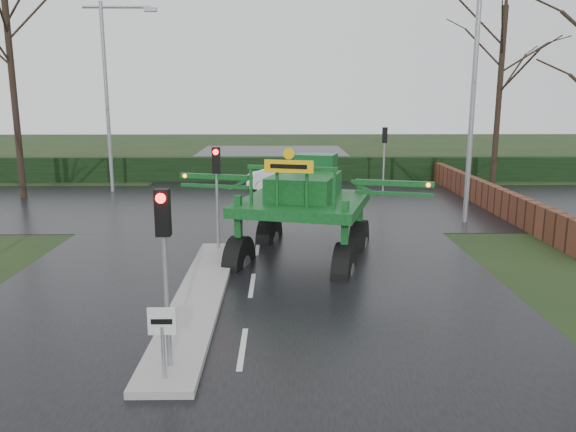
{
  "coord_description": "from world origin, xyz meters",
  "views": [
    {
      "loc": [
        0.79,
        -10.79,
        5.1
      ],
      "look_at": [
        0.99,
        3.88,
        2.0
      ],
      "focal_mm": 35.0,
      "sensor_mm": 36.0,
      "label": 1
    }
  ],
  "objects_px": {
    "traffic_signal_mid": "(217,176)",
    "traffic_signal_near": "(164,240)",
    "traffic_signal_far": "(384,144)",
    "keep_left_sign": "(162,332)",
    "street_light_right": "(467,75)",
    "street_light_left_far": "(111,81)",
    "crop_sprayer": "(240,195)",
    "white_sedan": "(287,192)"
  },
  "relations": [
    {
      "from": "crop_sprayer",
      "to": "white_sedan",
      "type": "height_order",
      "value": "crop_sprayer"
    },
    {
      "from": "keep_left_sign",
      "to": "white_sedan",
      "type": "bearing_deg",
      "value": 83.36
    },
    {
      "from": "keep_left_sign",
      "to": "traffic_signal_near",
      "type": "relative_size",
      "value": 0.38
    },
    {
      "from": "traffic_signal_far",
      "to": "street_light_left_far",
      "type": "xyz_separation_m",
      "value": [
        -14.69,
        -0.01,
        3.4
      ]
    },
    {
      "from": "traffic_signal_far",
      "to": "street_light_right",
      "type": "relative_size",
      "value": 0.35
    },
    {
      "from": "traffic_signal_mid",
      "to": "traffic_signal_near",
      "type": "bearing_deg",
      "value": -90.0
    },
    {
      "from": "street_light_left_far",
      "to": "crop_sprayer",
      "type": "relative_size",
      "value": 1.25
    },
    {
      "from": "traffic_signal_far",
      "to": "white_sedan",
      "type": "height_order",
      "value": "traffic_signal_far"
    },
    {
      "from": "keep_left_sign",
      "to": "street_light_left_far",
      "type": "xyz_separation_m",
      "value": [
        -6.89,
        21.5,
        4.93
      ]
    },
    {
      "from": "keep_left_sign",
      "to": "traffic_signal_near",
      "type": "distance_m",
      "value": 1.61
    },
    {
      "from": "street_light_right",
      "to": "keep_left_sign",
      "type": "bearing_deg",
      "value": -125.12
    },
    {
      "from": "traffic_signal_far",
      "to": "street_light_right",
      "type": "height_order",
      "value": "street_light_right"
    },
    {
      "from": "traffic_signal_mid",
      "to": "white_sedan",
      "type": "distance_m",
      "value": 12.78
    },
    {
      "from": "street_light_right",
      "to": "street_light_left_far",
      "type": "distance_m",
      "value": 18.24
    },
    {
      "from": "traffic_signal_mid",
      "to": "street_light_right",
      "type": "height_order",
      "value": "street_light_right"
    },
    {
      "from": "keep_left_sign",
      "to": "crop_sprayer",
      "type": "bearing_deg",
      "value": 83.64
    },
    {
      "from": "crop_sprayer",
      "to": "traffic_signal_far",
      "type": "bearing_deg",
      "value": 78.83
    },
    {
      "from": "street_light_left_far",
      "to": "keep_left_sign",
      "type": "bearing_deg",
      "value": -72.22
    },
    {
      "from": "keep_left_sign",
      "to": "street_light_right",
      "type": "xyz_separation_m",
      "value": [
        9.49,
        13.5,
        4.93
      ]
    },
    {
      "from": "street_light_right",
      "to": "white_sedan",
      "type": "xyz_separation_m",
      "value": [
        -7.02,
        7.76,
        -5.99
      ]
    },
    {
      "from": "street_light_right",
      "to": "traffic_signal_near",
      "type": "bearing_deg",
      "value": -126.13
    },
    {
      "from": "traffic_signal_far",
      "to": "street_light_left_far",
      "type": "distance_m",
      "value": 15.08
    },
    {
      "from": "street_light_right",
      "to": "traffic_signal_far",
      "type": "bearing_deg",
      "value": 101.95
    },
    {
      "from": "keep_left_sign",
      "to": "street_light_left_far",
      "type": "bearing_deg",
      "value": 107.78
    },
    {
      "from": "keep_left_sign",
      "to": "traffic_signal_far",
      "type": "bearing_deg",
      "value": 70.07
    },
    {
      "from": "traffic_signal_near",
      "to": "traffic_signal_far",
      "type": "distance_m",
      "value": 22.42
    },
    {
      "from": "keep_left_sign",
      "to": "street_light_right",
      "type": "relative_size",
      "value": 0.14
    },
    {
      "from": "keep_left_sign",
      "to": "traffic_signal_mid",
      "type": "height_order",
      "value": "traffic_signal_mid"
    },
    {
      "from": "crop_sprayer",
      "to": "white_sedan",
      "type": "distance_m",
      "value": 13.84
    },
    {
      "from": "traffic_signal_mid",
      "to": "street_light_left_far",
      "type": "bearing_deg",
      "value": 118.86
    },
    {
      "from": "street_light_right",
      "to": "crop_sprayer",
      "type": "height_order",
      "value": "street_light_right"
    },
    {
      "from": "traffic_signal_near",
      "to": "street_light_right",
      "type": "xyz_separation_m",
      "value": [
        9.49,
        13.01,
        3.4
      ]
    },
    {
      "from": "white_sedan",
      "to": "crop_sprayer",
      "type": "bearing_deg",
      "value": -178.17
    },
    {
      "from": "traffic_signal_mid",
      "to": "traffic_signal_far",
      "type": "xyz_separation_m",
      "value": [
        7.8,
        12.52,
        0.0
      ]
    },
    {
      "from": "keep_left_sign",
      "to": "traffic_signal_far",
      "type": "height_order",
      "value": "traffic_signal_far"
    },
    {
      "from": "traffic_signal_near",
      "to": "crop_sprayer",
      "type": "distance_m",
      "value": 7.27
    },
    {
      "from": "street_light_right",
      "to": "white_sedan",
      "type": "bearing_deg",
      "value": 132.12
    },
    {
      "from": "traffic_signal_far",
      "to": "traffic_signal_mid",
      "type": "bearing_deg",
      "value": 58.07
    },
    {
      "from": "traffic_signal_far",
      "to": "white_sedan",
      "type": "distance_m",
      "value": 5.93
    },
    {
      "from": "white_sedan",
      "to": "traffic_signal_mid",
      "type": "bearing_deg",
      "value": 177.23
    },
    {
      "from": "traffic_signal_near",
      "to": "traffic_signal_mid",
      "type": "xyz_separation_m",
      "value": [
        0.0,
        8.5,
        0.0
      ]
    },
    {
      "from": "street_light_left_far",
      "to": "crop_sprayer",
      "type": "height_order",
      "value": "street_light_left_far"
    }
  ]
}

